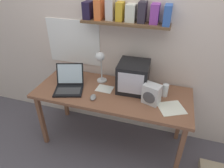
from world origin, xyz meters
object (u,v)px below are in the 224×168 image
object	(u,v)px
laptop	(69,83)
printed_handout	(171,108)
crt_monitor	(133,77)
juice_glass	(165,91)
computer_mouse	(93,97)
corner_desk	(112,97)
space_heater	(152,94)
desk_lamp	(100,61)
loose_paper_near_laptop	(105,89)

from	to	relation	value
laptop	printed_handout	bearing A→B (deg)	-19.61
crt_monitor	juice_glass	distance (m)	0.37
computer_mouse	printed_handout	distance (m)	0.79
corner_desk	printed_handout	bearing A→B (deg)	-9.13
space_heater	crt_monitor	bearing A→B (deg)	158.26
space_heater	corner_desk	bearing A→B (deg)	-170.60
juice_glass	printed_handout	xyz separation A→B (m)	(0.08, -0.20, -0.06)
juice_glass	printed_handout	world-z (taller)	juice_glass
corner_desk	space_heater	xyz separation A→B (m)	(0.43, -0.07, 0.17)
crt_monitor	computer_mouse	world-z (taller)	crt_monitor
desk_lamp	printed_handout	size ratio (longest dim) A/B	1.26
juice_glass	space_heater	bearing A→B (deg)	-127.65
juice_glass	computer_mouse	world-z (taller)	juice_glass
space_heater	printed_handout	world-z (taller)	space_heater
desk_lamp	printed_handout	distance (m)	0.89
desk_lamp	crt_monitor	bearing A→B (deg)	-10.97
laptop	space_heater	xyz separation A→B (m)	(0.91, 0.00, 0.04)
desk_lamp	printed_handout	world-z (taller)	desk_lamp
laptop	printed_handout	xyz separation A→B (m)	(1.11, -0.04, -0.06)
crt_monitor	space_heater	xyz separation A→B (m)	(0.23, -0.19, -0.06)
crt_monitor	juice_glass	xyz separation A→B (m)	(0.35, -0.03, -0.10)
desk_lamp	juice_glass	size ratio (longest dim) A/B	2.84
crt_monitor	printed_handout	size ratio (longest dim) A/B	1.13
desk_lamp	space_heater	xyz separation A→B (m)	(0.61, -0.21, -0.18)
crt_monitor	printed_handout	xyz separation A→B (m)	(0.43, -0.23, -0.16)
corner_desk	laptop	bearing A→B (deg)	-172.16
loose_paper_near_laptop	laptop	bearing A→B (deg)	-165.98
laptop	space_heater	bearing A→B (deg)	-17.73
desk_lamp	space_heater	size ratio (longest dim) A/B	1.92
corner_desk	crt_monitor	world-z (taller)	crt_monitor
space_heater	loose_paper_near_laptop	size ratio (longest dim) A/B	1.11
laptop	loose_paper_near_laptop	size ratio (longest dim) A/B	2.19
corner_desk	computer_mouse	world-z (taller)	computer_mouse
laptop	printed_handout	world-z (taller)	laptop
space_heater	desk_lamp	bearing A→B (deg)	179.39
juice_glass	laptop	bearing A→B (deg)	-171.19
juice_glass	computer_mouse	bearing A→B (deg)	-158.87
loose_paper_near_laptop	juice_glass	bearing A→B (deg)	5.67
space_heater	computer_mouse	world-z (taller)	space_heater
loose_paper_near_laptop	space_heater	bearing A→B (deg)	-10.28
crt_monitor	space_heater	world-z (taller)	crt_monitor
crt_monitor	space_heater	distance (m)	0.30
corner_desk	desk_lamp	xyz separation A→B (m)	(-0.18, 0.14, 0.34)
computer_mouse	printed_handout	size ratio (longest dim) A/B	0.37
computer_mouse	loose_paper_near_laptop	size ratio (longest dim) A/B	0.63
corner_desk	printed_handout	distance (m)	0.65
corner_desk	loose_paper_near_laptop	bearing A→B (deg)	162.85
space_heater	loose_paper_near_laptop	world-z (taller)	space_heater
laptop	computer_mouse	size ratio (longest dim) A/B	3.46
crt_monitor	juice_glass	bearing A→B (deg)	-7.26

